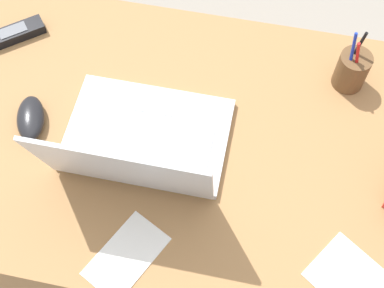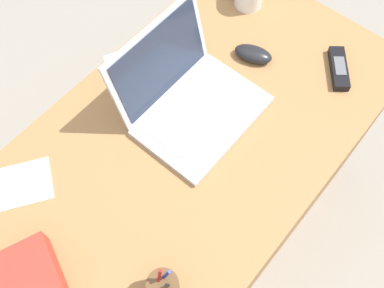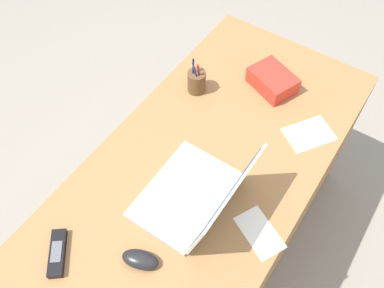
% 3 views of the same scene
% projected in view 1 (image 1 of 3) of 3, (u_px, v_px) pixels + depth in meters
% --- Properties ---
extents(ground_plane, '(6.00, 6.00, 0.00)m').
position_uv_depth(ground_plane, '(209.00, 250.00, 1.82)').
color(ground_plane, gray).
extents(desk, '(1.47, 0.72, 0.76)m').
position_uv_depth(desk, '(212.00, 209.00, 1.49)').
color(desk, '#9E7042').
rests_on(desk, ground).
extents(laptop, '(0.35, 0.30, 0.24)m').
position_uv_depth(laptop, '(141.00, 144.00, 1.10)').
color(laptop, silver).
rests_on(laptop, desk).
extents(computer_mouse, '(0.09, 0.13, 0.04)m').
position_uv_depth(computer_mouse, '(31.00, 118.00, 1.16)').
color(computer_mouse, black).
rests_on(computer_mouse, desk).
extents(cordless_phone, '(0.14, 0.13, 0.03)m').
position_uv_depth(cordless_phone, '(14.00, 34.00, 1.28)').
color(cordless_phone, black).
rests_on(cordless_phone, desk).
extents(pen_holder, '(0.07, 0.07, 0.16)m').
position_uv_depth(pen_holder, '(352.00, 70.00, 1.19)').
color(pen_holder, brown).
rests_on(pen_holder, desk).
extents(paper_note_near_laptop, '(0.16, 0.19, 0.00)m').
position_uv_depth(paper_note_near_laptop, '(126.00, 256.00, 1.03)').
color(paper_note_near_laptop, white).
rests_on(paper_note_near_laptop, desk).
extents(paper_note_left, '(0.21, 0.20, 0.00)m').
position_uv_depth(paper_note_left, '(356.00, 284.00, 1.01)').
color(paper_note_left, white).
rests_on(paper_note_left, desk).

